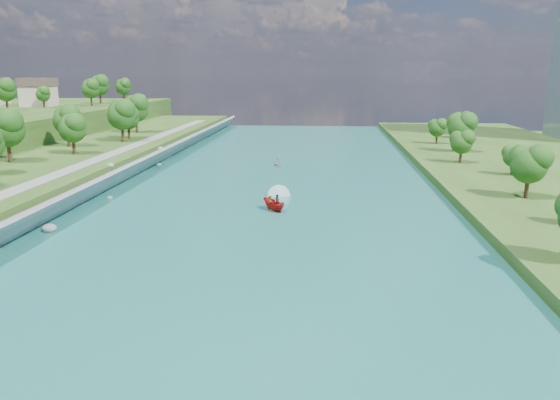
{
  "coord_description": "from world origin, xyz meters",
  "views": [
    {
      "loc": [
        8.96,
        -58.65,
        18.91
      ],
      "look_at": [
        2.99,
        11.28,
        2.5
      ],
      "focal_mm": 35.0,
      "sensor_mm": 36.0,
      "label": 1
    }
  ],
  "objects": [
    {
      "name": "riverside_path",
      "position": [
        -32.5,
        20.0,
        3.55
      ],
      "size": [
        3.0,
        200.0,
        0.1
      ],
      "primitive_type": "cube",
      "color": "gray",
      "rests_on": "berm_west"
    },
    {
      "name": "ridge_houses",
      "position": [
        -88.67,
        100.0,
        13.31
      ],
      "size": [
        29.5,
        29.5,
        8.4
      ],
      "color": "beige",
      "rests_on": "ridge_west"
    },
    {
      "name": "ground",
      "position": [
        0.0,
        0.0,
        0.0
      ],
      "size": [
        260.0,
        260.0,
        0.0
      ],
      "primitive_type": "plane",
      "color": "#2D5119",
      "rests_on": "ground"
    },
    {
      "name": "trees_ridge",
      "position": [
        -69.83,
        101.46,
        13.89
      ],
      "size": [
        25.08,
        69.91,
        10.94
      ],
      "color": "#124412",
      "rests_on": "ridge_west"
    },
    {
      "name": "ridge_west",
      "position": [
        -82.5,
        95.0,
        4.5
      ],
      "size": [
        60.0,
        120.0,
        9.0
      ],
      "primitive_type": "cube",
      "color": "#2D5119",
      "rests_on": "ground"
    },
    {
      "name": "trees_east",
      "position": [
        37.96,
        18.89,
        6.23
      ],
      "size": [
        17.72,
        136.76,
        11.01
      ],
      "color": "#124412",
      "rests_on": "berm_east"
    },
    {
      "name": "riprap_bank",
      "position": [
        -25.85,
        18.63,
        1.8
      ],
      "size": [
        4.73,
        236.0,
        4.36
      ],
      "color": "slate",
      "rests_on": "ground"
    },
    {
      "name": "motorboat",
      "position": [
        1.76,
        16.34,
        0.88
      ],
      "size": [
        4.11,
        19.1,
        2.16
      ],
      "rotation": [
        0.0,
        0.0,
        3.8
      ],
      "color": "#AD100D",
      "rests_on": "river_water"
    },
    {
      "name": "river_water",
      "position": [
        0.0,
        20.0,
        0.05
      ],
      "size": [
        55.0,
        240.0,
        0.1
      ],
      "primitive_type": "cube",
      "color": "#1A6354",
      "rests_on": "ground"
    },
    {
      "name": "raft",
      "position": [
        -1.05,
        52.38,
        0.45
      ],
      "size": [
        2.91,
        3.33,
        1.57
      ],
      "rotation": [
        0.0,
        0.0,
        0.4
      ],
      "color": "#9A9EA3",
      "rests_on": "river_water"
    }
  ]
}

